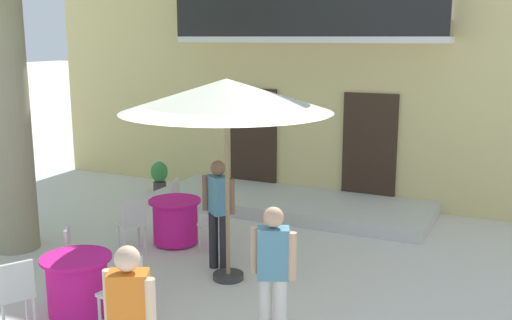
% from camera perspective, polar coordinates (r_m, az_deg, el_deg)
% --- Properties ---
extents(ground_plane, '(120.00, 120.00, 0.00)m').
position_cam_1_polar(ground_plane, '(8.32, -2.37, -12.43)').
color(ground_plane, silver).
extents(building_facade, '(13.00, 5.09, 7.50)m').
position_cam_1_polar(building_facade, '(14.37, 8.16, 12.96)').
color(building_facade, '#DBC67F').
rests_on(building_facade, ground).
extents(entrance_step_platform, '(5.52, 2.00, 0.25)m').
position_cam_1_polar(entrance_step_platform, '(12.01, 3.33, -4.17)').
color(entrance_step_platform, silver).
rests_on(entrance_step_platform, ground).
extents(cafe_table_near_tree, '(0.86, 0.86, 0.76)m').
position_cam_1_polar(cafe_table_near_tree, '(7.86, -16.62, -11.32)').
color(cafe_table_near_tree, '#DB1984').
rests_on(cafe_table_near_tree, ground).
extents(cafe_chair_near_tree_0, '(0.56, 0.56, 0.91)m').
position_cam_1_polar(cafe_chair_near_tree_0, '(8.52, -16.72, -8.53)').
color(cafe_chair_near_tree_0, silver).
rests_on(cafe_chair_near_tree_0, ground).
extents(cafe_chair_near_tree_1, '(0.54, 0.54, 0.91)m').
position_cam_1_polar(cafe_chair_near_tree_1, '(7.56, -21.95, -11.53)').
color(cafe_chair_near_tree_1, silver).
rests_on(cafe_chair_near_tree_1, ground).
extents(cafe_chair_near_tree_2, '(0.46, 0.46, 0.91)m').
position_cam_1_polar(cafe_chair_near_tree_2, '(7.33, -12.42, -11.67)').
color(cafe_chair_near_tree_2, silver).
rests_on(cafe_chair_near_tree_2, ground).
extents(cafe_table_middle, '(0.86, 0.86, 0.76)m').
position_cam_1_polar(cafe_table_middle, '(10.08, -7.70, -5.79)').
color(cafe_table_middle, '#DB1984').
rests_on(cafe_table_middle, ground).
extents(cafe_chair_middle_0, '(0.56, 0.56, 0.91)m').
position_cam_1_polar(cafe_chair_middle_0, '(9.74, -11.69, -5.70)').
color(cafe_chair_middle_0, silver).
rests_on(cafe_chair_middle_0, ground).
extents(cafe_chair_middle_1, '(0.41, 0.41, 0.91)m').
position_cam_1_polar(cafe_chair_middle_1, '(9.71, -3.79, -5.53)').
color(cafe_chair_middle_1, silver).
rests_on(cafe_chair_middle_1, ground).
extents(cafe_chair_middle_2, '(0.50, 0.50, 0.91)m').
position_cam_1_polar(cafe_chair_middle_2, '(10.76, -7.07, -3.89)').
color(cafe_chair_middle_2, silver).
rests_on(cafe_chair_middle_2, ground).
extents(cafe_umbrella, '(2.90, 2.90, 2.85)m').
position_cam_1_polar(cafe_umbrella, '(8.09, -2.83, 6.07)').
color(cafe_umbrella, '#997A56').
rests_on(cafe_umbrella, ground).
extents(ground_planter_left, '(0.37, 0.37, 0.71)m').
position_cam_1_polar(ground_planter_left, '(13.34, -9.19, -1.49)').
color(ground_planter_left, '#47423D').
rests_on(ground_planter_left, ground).
extents(pedestrian_near_entrance, '(0.53, 0.34, 1.64)m').
position_cam_1_polar(pedestrian_near_entrance, '(6.54, 1.64, -10.53)').
color(pedestrian_near_entrance, silver).
rests_on(pedestrian_near_entrance, ground).
extents(pedestrian_by_tree, '(0.53, 0.38, 1.65)m').
position_cam_1_polar(pedestrian_by_tree, '(8.81, -3.60, -4.62)').
color(pedestrian_by_tree, '#232328').
rests_on(pedestrian_by_tree, ground).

